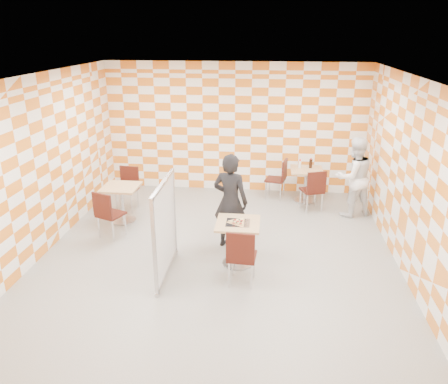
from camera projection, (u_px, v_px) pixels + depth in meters
name	position (u px, v px, depth m)	size (l,w,h in m)	color
room_shell	(220.00, 165.00, 7.38)	(7.00, 7.00, 7.00)	gray
main_table	(238.00, 236.00, 7.09)	(0.70, 0.70, 0.75)	tan
second_table	(306.00, 180.00, 9.75)	(0.70, 0.70, 0.75)	tan
empty_table	(122.00, 198.00, 8.70)	(0.70, 0.70, 0.75)	tan
chair_main_front	(241.00, 254.00, 6.45)	(0.45, 0.46, 0.92)	#3A120B
chair_second_front	(314.00, 188.00, 9.15)	(0.54, 0.55, 0.92)	#3A120B
chair_second_side	(280.00, 176.00, 9.87)	(0.52, 0.51, 0.92)	#3A120B
chair_empty_near	(107.00, 211.00, 7.95)	(0.55, 0.56, 0.92)	#3A120B
chair_empty_far	(128.00, 185.00, 9.32)	(0.47, 0.47, 0.92)	#3A120B
partition	(165.00, 228.00, 6.70)	(0.08, 1.38, 1.55)	white
man_dark	(230.00, 202.00, 7.56)	(0.63, 0.41, 1.72)	black
man_white	(354.00, 177.00, 8.90)	(0.81, 0.63, 1.66)	white
pizza_on_foil	(238.00, 222.00, 6.99)	(0.40, 0.40, 0.04)	silver
sport_bottle	(300.00, 164.00, 9.73)	(0.06, 0.06, 0.20)	white
soda_bottle	(311.00, 164.00, 9.72)	(0.07, 0.07, 0.23)	black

